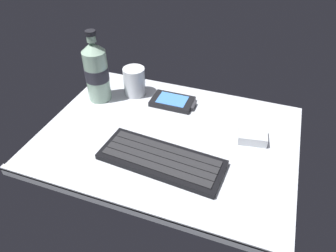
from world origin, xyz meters
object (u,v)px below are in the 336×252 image
(keyboard, at_px, (161,160))
(handheld_device, at_px, (173,102))
(juice_cup, at_px, (135,82))
(water_bottle, at_px, (96,71))
(charger_block, at_px, (252,136))

(keyboard, xyz_separation_m, handheld_device, (-0.05, 0.23, -0.00))
(keyboard, relative_size, juice_cup, 3.50)
(juice_cup, relative_size, water_bottle, 0.41)
(handheld_device, height_order, water_bottle, water_bottle)
(handheld_device, height_order, charger_block, charger_block)
(handheld_device, xyz_separation_m, charger_block, (0.24, -0.08, 0.00))
(keyboard, height_order, charger_block, charger_block)
(keyboard, xyz_separation_m, juice_cup, (-0.18, 0.25, 0.03))
(water_bottle, height_order, charger_block, water_bottle)
(keyboard, distance_m, charger_block, 0.24)
(juice_cup, relative_size, charger_block, 1.21)
(water_bottle, bearing_deg, charger_block, -4.73)
(water_bottle, bearing_deg, juice_cup, 33.11)
(juice_cup, height_order, charger_block, juice_cup)
(juice_cup, bearing_deg, keyboard, -54.09)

